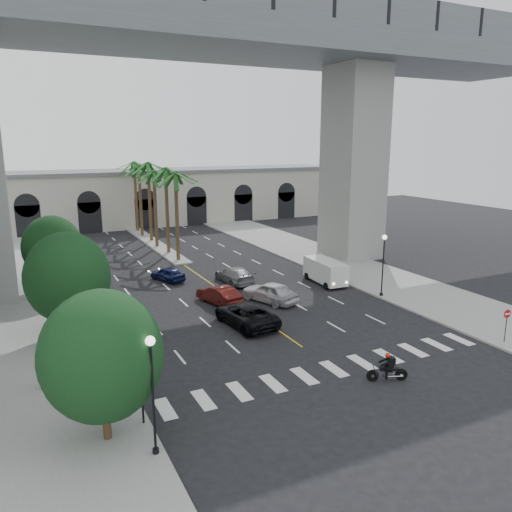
{
  "coord_description": "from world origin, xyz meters",
  "views": [
    {
      "loc": [
        -15.76,
        -23.37,
        12.85
      ],
      "look_at": [
        -1.34,
        6.0,
        5.28
      ],
      "focal_mm": 35.0,
      "sensor_mm": 36.0,
      "label": 1
    }
  ],
  "objects_px": {
    "motorcycle_rider": "(389,368)",
    "car_e": "(168,274)",
    "do_not_enter_sign": "(507,319)",
    "car_d": "(234,275)",
    "pedestrian_a": "(44,372)",
    "pedestrian_b": "(77,333)",
    "lamp_post_left_near": "(152,386)",
    "traffic_signal_near": "(141,376)",
    "traffic_signal_far": "(123,344)",
    "cargo_van": "(326,271)",
    "car_a": "(270,292)",
    "lamp_post_left_far": "(82,269)",
    "lamp_post_right": "(383,260)",
    "car_c": "(246,314)",
    "car_b": "(219,295)"
  },
  "relations": [
    {
      "from": "pedestrian_a",
      "to": "pedestrian_b",
      "type": "distance_m",
      "value": 5.72
    },
    {
      "from": "car_a",
      "to": "do_not_enter_sign",
      "type": "height_order",
      "value": "do_not_enter_sign"
    },
    {
      "from": "lamp_post_left_near",
      "to": "car_a",
      "type": "distance_m",
      "value": 21.26
    },
    {
      "from": "lamp_post_right",
      "to": "car_e",
      "type": "xyz_separation_m",
      "value": [
        -14.68,
        12.92,
        -2.56
      ]
    },
    {
      "from": "motorcycle_rider",
      "to": "car_b",
      "type": "xyz_separation_m",
      "value": [
        -3.32,
        16.46,
        0.0
      ]
    },
    {
      "from": "lamp_post_left_near",
      "to": "pedestrian_b",
      "type": "distance_m",
      "value": 13.6
    },
    {
      "from": "do_not_enter_sign",
      "to": "car_d",
      "type": "bearing_deg",
      "value": 120.54
    },
    {
      "from": "car_a",
      "to": "do_not_enter_sign",
      "type": "xyz_separation_m",
      "value": [
        9.57,
        -14.37,
        0.87
      ]
    },
    {
      "from": "motorcycle_rider",
      "to": "cargo_van",
      "type": "bearing_deg",
      "value": 88.92
    },
    {
      "from": "lamp_post_right",
      "to": "pedestrian_b",
      "type": "relative_size",
      "value": 3.44
    },
    {
      "from": "car_c",
      "to": "traffic_signal_far",
      "type": "bearing_deg",
      "value": 23.79
    },
    {
      "from": "traffic_signal_far",
      "to": "motorcycle_rider",
      "type": "relative_size",
      "value": 1.71
    },
    {
      "from": "lamp_post_left_far",
      "to": "car_e",
      "type": "xyz_separation_m",
      "value": [
        8.12,
        4.92,
        -2.56
      ]
    },
    {
      "from": "do_not_enter_sign",
      "to": "traffic_signal_near",
      "type": "bearing_deg",
      "value": -176.98
    },
    {
      "from": "lamp_post_left_near",
      "to": "car_d",
      "type": "relative_size",
      "value": 1.03
    },
    {
      "from": "lamp_post_right",
      "to": "do_not_enter_sign",
      "type": "xyz_separation_m",
      "value": [
        0.57,
        -11.37,
        -1.5
      ]
    },
    {
      "from": "pedestrian_b",
      "to": "car_a",
      "type": "bearing_deg",
      "value": 6.18
    },
    {
      "from": "cargo_van",
      "to": "do_not_enter_sign",
      "type": "bearing_deg",
      "value": -78.13
    },
    {
      "from": "lamp_post_left_near",
      "to": "traffic_signal_near",
      "type": "distance_m",
      "value": 2.6
    },
    {
      "from": "car_a",
      "to": "pedestrian_b",
      "type": "distance_m",
      "value": 15.48
    },
    {
      "from": "traffic_signal_near",
      "to": "car_a",
      "type": "xyz_separation_m",
      "value": [
        13.7,
        13.5,
        -1.66
      ]
    },
    {
      "from": "car_a",
      "to": "pedestrian_a",
      "type": "bearing_deg",
      "value": 3.28
    },
    {
      "from": "lamp_post_left_near",
      "to": "car_a",
      "type": "relative_size",
      "value": 1.07
    },
    {
      "from": "cargo_van",
      "to": "lamp_post_right",
      "type": "bearing_deg",
      "value": -67.55
    },
    {
      "from": "do_not_enter_sign",
      "to": "car_b",
      "type": "bearing_deg",
      "value": 135.57
    },
    {
      "from": "lamp_post_right",
      "to": "pedestrian_a",
      "type": "height_order",
      "value": "lamp_post_right"
    },
    {
      "from": "traffic_signal_far",
      "to": "car_b",
      "type": "relative_size",
      "value": 0.81
    },
    {
      "from": "lamp_post_left_near",
      "to": "car_a",
      "type": "bearing_deg",
      "value": 49.22
    },
    {
      "from": "pedestrian_a",
      "to": "cargo_van",
      "type": "bearing_deg",
      "value": 2.21
    },
    {
      "from": "lamp_post_left_far",
      "to": "car_c",
      "type": "bearing_deg",
      "value": -42.18
    },
    {
      "from": "pedestrian_a",
      "to": "lamp_post_left_near",
      "type": "bearing_deg",
      "value": -86.02
    },
    {
      "from": "car_a",
      "to": "motorcycle_rider",
      "type": "bearing_deg",
      "value": 66.81
    },
    {
      "from": "lamp_post_left_near",
      "to": "motorcycle_rider",
      "type": "distance_m",
      "value": 13.49
    },
    {
      "from": "lamp_post_left_far",
      "to": "cargo_van",
      "type": "height_order",
      "value": "lamp_post_left_far"
    },
    {
      "from": "traffic_signal_near",
      "to": "traffic_signal_far",
      "type": "xyz_separation_m",
      "value": [
        0.0,
        4.0,
        0.0
      ]
    },
    {
      "from": "car_c",
      "to": "car_e",
      "type": "relative_size",
      "value": 1.48
    },
    {
      "from": "car_e",
      "to": "traffic_signal_far",
      "type": "bearing_deg",
      "value": 47.27
    },
    {
      "from": "car_a",
      "to": "car_d",
      "type": "relative_size",
      "value": 0.96
    },
    {
      "from": "cargo_van",
      "to": "car_a",
      "type": "bearing_deg",
      "value": -156.58
    },
    {
      "from": "lamp_post_left_far",
      "to": "motorcycle_rider",
      "type": "bearing_deg",
      "value": -56.54
    },
    {
      "from": "motorcycle_rider",
      "to": "pedestrian_b",
      "type": "xyz_separation_m",
      "value": [
        -14.67,
        12.34,
        0.19
      ]
    },
    {
      "from": "motorcycle_rider",
      "to": "do_not_enter_sign",
      "type": "distance_m",
      "value": 10.21
    },
    {
      "from": "car_a",
      "to": "car_b",
      "type": "height_order",
      "value": "car_a"
    },
    {
      "from": "lamp_post_right",
      "to": "do_not_enter_sign",
      "type": "relative_size",
      "value": 2.26
    },
    {
      "from": "motorcycle_rider",
      "to": "cargo_van",
      "type": "height_order",
      "value": "cargo_van"
    },
    {
      "from": "cargo_van",
      "to": "do_not_enter_sign",
      "type": "height_order",
      "value": "do_not_enter_sign"
    },
    {
      "from": "cargo_van",
      "to": "pedestrian_a",
      "type": "height_order",
      "value": "cargo_van"
    },
    {
      "from": "motorcycle_rider",
      "to": "car_c",
      "type": "height_order",
      "value": "motorcycle_rider"
    },
    {
      "from": "motorcycle_rider",
      "to": "car_e",
      "type": "xyz_separation_m",
      "value": [
        -5.1,
        24.93,
        -0.07
      ]
    },
    {
      "from": "lamp_post_left_far",
      "to": "traffic_signal_far",
      "type": "distance_m",
      "value": 14.52
    }
  ]
}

